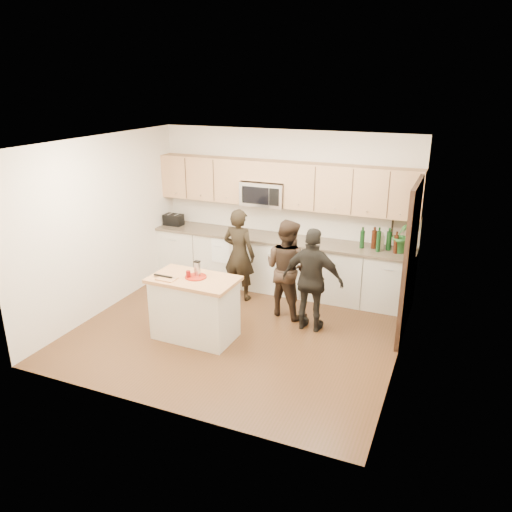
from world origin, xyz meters
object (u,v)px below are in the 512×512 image
at_px(island, 195,307).
at_px(woman_center, 287,268).
at_px(toaster, 174,220).
at_px(woman_right, 313,280).
at_px(woman_left, 239,255).

xyz_separation_m(island, woman_center, (0.93, 1.20, 0.31)).
bearing_deg(island, toaster, 129.05).
bearing_deg(woman_right, toaster, -19.96).
relative_size(woman_center, woman_right, 0.99).
relative_size(island, woman_right, 0.80).
bearing_deg(island, woman_left, 91.02).
bearing_deg(toaster, woman_right, -21.46).
height_order(island, woman_right, woman_right).
relative_size(toaster, woman_center, 0.22).
distance_m(island, toaster, 2.65).
relative_size(island, toaster, 3.63).
height_order(island, toaster, toaster).
height_order(toaster, woman_left, woman_left).
xyz_separation_m(woman_left, woman_right, (1.42, -0.60, -0.00)).
distance_m(island, woman_right, 1.71).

